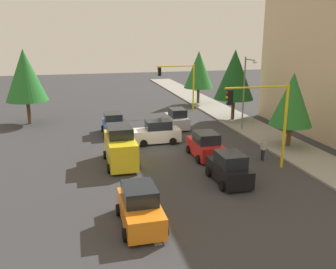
# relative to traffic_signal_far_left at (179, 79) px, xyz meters

# --- Properties ---
(ground_plane) EXTENTS (120.00, 120.00, 0.00)m
(ground_plane) POSITION_rel_traffic_signal_far_left_xyz_m (14.00, -5.68, -3.93)
(ground_plane) COLOR #353538
(sidewalk_kerb) EXTENTS (80.00, 4.00, 0.15)m
(sidewalk_kerb) POSITION_rel_traffic_signal_far_left_xyz_m (9.00, 4.82, -3.86)
(sidewalk_kerb) COLOR gray
(sidewalk_kerb) RESTS_ON ground
(lane_arrow_near) EXTENTS (2.40, 1.10, 1.10)m
(lane_arrow_near) POSITION_rel_traffic_signal_far_left_xyz_m (25.51, -8.68, -3.93)
(lane_arrow_near) COLOR silver
(lane_arrow_near) RESTS_ON ground
(traffic_signal_far_left) EXTENTS (0.36, 4.59, 5.55)m
(traffic_signal_far_left) POSITION_rel_traffic_signal_far_left_xyz_m (0.00, 0.00, 0.00)
(traffic_signal_far_left) COLOR yellow
(traffic_signal_far_left) RESTS_ON ground
(traffic_signal_near_left) EXTENTS (0.36, 4.59, 5.88)m
(traffic_signal_near_left) POSITION_rel_traffic_signal_far_left_xyz_m (20.00, 0.05, 0.22)
(traffic_signal_near_left) COLOR yellow
(traffic_signal_near_left) RESTS_ON ground
(street_lamp_curbside) EXTENTS (2.15, 0.28, 7.00)m
(street_lamp_curbside) POSITION_rel_traffic_signal_far_left_xyz_m (10.39, 3.52, 0.42)
(street_lamp_curbside) COLOR slate
(street_lamp_curbside) RESTS_ON ground
(tree_roadside_near) EXTENTS (3.38, 3.38, 6.14)m
(tree_roadside_near) POSITION_rel_traffic_signal_far_left_xyz_m (16.00, 4.82, 0.08)
(tree_roadside_near) COLOR brown
(tree_roadside_near) RESTS_ON ground
(tree_roadside_mid) EXTENTS (4.12, 4.12, 7.52)m
(tree_roadside_mid) POSITION_rel_traffic_signal_far_left_xyz_m (6.00, 4.32, 1.00)
(tree_roadside_mid) COLOR brown
(tree_roadside_mid) RESTS_ON ground
(tree_opposite_side) EXTENTS (4.18, 4.18, 7.64)m
(tree_opposite_side) POSITION_rel_traffic_signal_far_left_xyz_m (2.00, -16.68, 1.08)
(tree_opposite_side) COLOR brown
(tree_opposite_side) RESTS_ON ground
(tree_roadside_far) EXTENTS (3.80, 3.80, 6.92)m
(tree_roadside_far) POSITION_rel_traffic_signal_far_left_xyz_m (-4.00, 3.82, 0.60)
(tree_roadside_far) COLOR brown
(tree_roadside_far) RESTS_ON ground
(delivery_van_yellow) EXTENTS (4.80, 2.22, 2.77)m
(delivery_van_yellow) POSITION_rel_traffic_signal_far_left_xyz_m (16.51, -9.00, -2.65)
(delivery_van_yellow) COLOR yellow
(delivery_van_yellow) RESTS_ON ground
(car_silver) EXTENTS (3.79, 1.95, 1.98)m
(car_silver) POSITION_rel_traffic_signal_far_left_xyz_m (7.50, -2.29, -3.04)
(car_silver) COLOR #B2B5BA
(car_silver) RESTS_ON ground
(car_orange) EXTENTS (4.04, 2.10, 1.98)m
(car_orange) POSITION_rel_traffic_signal_far_left_xyz_m (25.37, -9.15, -3.03)
(car_orange) COLOR orange
(car_orange) RESTS_ON ground
(car_white) EXTENTS (2.03, 4.04, 1.98)m
(car_white) POSITION_rel_traffic_signal_far_left_xyz_m (12.00, -5.36, -3.03)
(car_white) COLOR white
(car_white) RESTS_ON ground
(car_black) EXTENTS (3.78, 2.04, 1.98)m
(car_black) POSITION_rel_traffic_signal_far_left_xyz_m (21.52, -2.82, -3.04)
(car_black) COLOR black
(car_black) RESTS_ON ground
(car_red) EXTENTS (3.85, 2.11, 1.98)m
(car_red) POSITION_rel_traffic_signal_far_left_xyz_m (16.58, -2.61, -3.04)
(car_red) COLOR red
(car_red) RESTS_ON ground
(car_blue) EXTENTS (3.86, 2.09, 1.98)m
(car_blue) POSITION_rel_traffic_signal_far_left_xyz_m (8.26, -8.64, -3.04)
(car_blue) COLOR blue
(car_blue) RESTS_ON ground
(pedestrian_crossing) EXTENTS (0.40, 0.24, 1.70)m
(pedestrian_crossing) POSITION_rel_traffic_signal_far_left_xyz_m (18.34, 1.25, -3.02)
(pedestrian_crossing) COLOR #262638
(pedestrian_crossing) RESTS_ON ground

